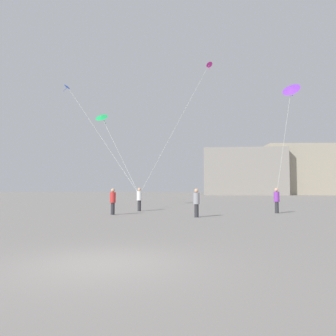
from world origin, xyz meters
TOP-DOWN VIEW (x-y plane):
  - ground_plane at (0.00, 0.00)m, footprint 300.00×300.00m
  - person_in_grey at (2.53, 13.02)m, footprint 0.39×0.39m
  - person_in_red at (-3.19, 14.63)m, footprint 0.40×0.40m
  - person_in_white at (-1.94, 18.42)m, footprint 0.41×0.41m
  - person_in_purple at (8.45, 16.82)m, footprint 0.40×0.40m
  - kite_cobalt_diamond at (-12.77, 31.14)m, footprint 11.62×13.65m
  - kite_magenta_diamond at (3.94, 26.26)m, footprint 6.61×8.66m
  - kite_emerald_diamond at (-6.61, 23.90)m, footprint 5.41×6.14m
  - kite_violet_diamond at (9.94, 17.72)m, footprint 2.36×1.73m
  - building_left_hall at (17.00, 86.24)m, footprint 22.57×14.51m
  - building_centre_hall at (35.00, 88.05)m, footprint 23.81×12.48m

SIDE VIEW (x-z plane):
  - ground_plane at x=0.00m, z-range 0.00..0.00m
  - person_in_grey at x=2.53m, z-range 0.09..1.89m
  - person_in_red at x=-3.19m, z-range 0.09..1.90m
  - person_in_purple at x=8.45m, z-range 0.09..1.93m
  - person_in_white at x=-1.94m, z-range 0.09..1.95m
  - building_left_hall at x=17.00m, z-range 0.00..12.72m
  - building_centre_hall at x=35.00m, z-range 0.00..13.98m
  - kite_emerald_diamond at x=-6.61m, z-range 4.82..12.90m
  - kite_violet_diamond at x=9.94m, z-range 5.07..13.84m
  - kite_cobalt_diamond at x=-12.77m, z-range 7.29..20.82m
  - kite_magenta_diamond at x=3.94m, z-range 7.40..21.33m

